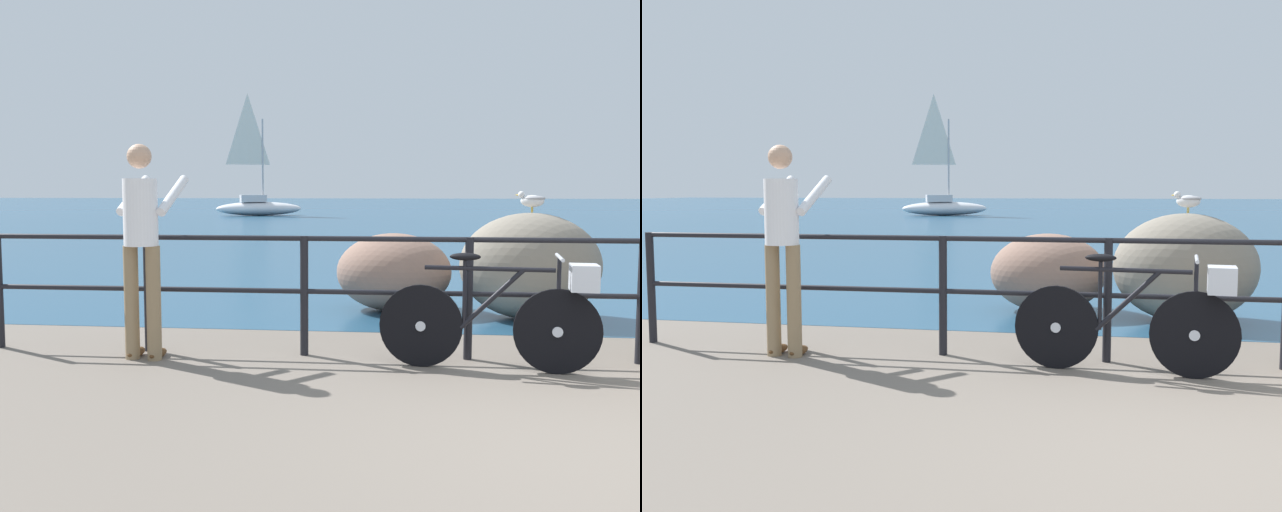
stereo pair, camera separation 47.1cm
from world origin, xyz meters
TOP-DOWN VIEW (x-y plane):
  - ground_plane at (0.00, 20.00)m, footprint 120.00×120.00m
  - sea_surface at (0.00, 48.11)m, footprint 120.00×90.00m
  - promenade_railing at (0.00, 2.08)m, footprint 9.68×0.07m
  - bicycle at (-0.42, 1.71)m, footprint 1.69×0.48m
  - person_at_railing at (-3.37, 1.80)m, footprint 0.50×0.66m
  - breakwater_boulder_main at (0.15, 4.07)m, footprint 1.51×1.18m
  - breakwater_boulder_left at (-1.33, 4.43)m, footprint 1.33×1.17m
  - seagull at (0.17, 4.15)m, footprint 0.33×0.22m
  - sailboat at (-8.54, 32.47)m, footprint 4.58×2.71m

SIDE VIEW (x-z plane):
  - ground_plane at x=0.00m, z-range -0.10..0.00m
  - sea_surface at x=0.00m, z-range 0.00..0.01m
  - breakwater_boulder_left at x=-1.33m, z-range 0.00..0.90m
  - bicycle at x=-0.42m, z-range 0.00..0.92m
  - breakwater_boulder_main at x=0.15m, z-range 0.00..1.16m
  - promenade_railing at x=0.00m, z-range 0.13..1.15m
  - sailboat at x=-8.54m, z-range -2.37..3.79m
  - person_at_railing at x=-3.37m, z-range 0.10..1.88m
  - seagull at x=0.17m, z-range 1.18..1.41m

